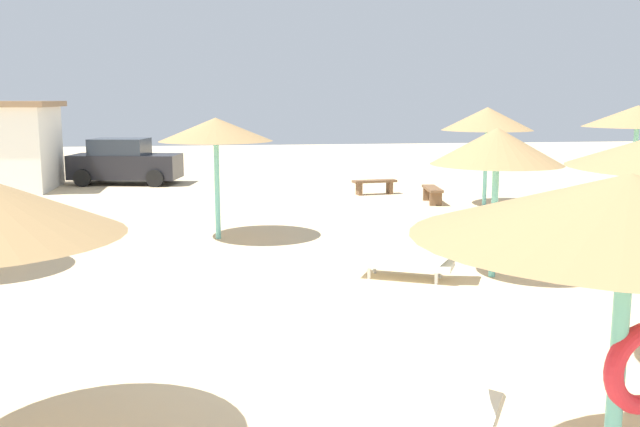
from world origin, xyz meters
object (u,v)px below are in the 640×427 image
at_px(parasol_8, 216,130).
at_px(bench_0, 374,184).
at_px(lounger_1, 584,198).
at_px(parasol_9, 487,119).
at_px(lounger_0, 412,261).
at_px(parasol_0, 497,147).
at_px(parked_car, 125,162).
at_px(parasol_4, 629,210).
at_px(parasol_1, 638,117).
at_px(bench_1, 432,192).

distance_m(parasol_8, bench_0, 8.84).
distance_m(parasol_8, lounger_1, 11.19).
bearing_deg(parasol_8, lounger_1, 14.80).
relative_size(parasol_9, lounger_0, 1.50).
height_order(parasol_0, lounger_1, parasol_0).
bearing_deg(lounger_0, parasol_0, -1.54).
xyz_separation_m(parasol_9, parked_car, (-11.37, 7.28, -1.77)).
bearing_deg(parasol_4, parked_car, 105.55).
bearing_deg(parked_car, parasol_9, -32.64).
height_order(parasol_1, parasol_9, parasol_1).
height_order(parasol_8, bench_1, parasol_8).
bearing_deg(lounger_0, bench_1, 70.17).
height_order(parasol_4, parasol_8, parasol_8).
relative_size(parasol_1, lounger_0, 1.54).
height_order(parasol_1, lounger_1, parasol_1).
xyz_separation_m(lounger_0, lounger_1, (7.21, 6.99, -0.00)).
bearing_deg(parasol_8, bench_1, 34.97).
relative_size(parasol_1, parasol_4, 1.00).
height_order(parasol_8, parked_car, parasol_8).
relative_size(lounger_0, bench_0, 1.27).
bearing_deg(parked_car, bench_1, -32.87).
xyz_separation_m(parasol_9, bench_0, (-2.68, 3.00, -2.25)).
relative_size(parasol_4, lounger_0, 1.54).
relative_size(parasol_4, bench_0, 1.96).
bearing_deg(parasol_0, parasol_1, 39.78).
height_order(parasol_0, bench_1, parasol_0).
bearing_deg(bench_0, parasol_8, -127.72).
distance_m(parasol_4, bench_0, 18.49).
bearing_deg(bench_1, lounger_0, -109.83).
bearing_deg(lounger_0, lounger_1, 44.15).
relative_size(parasol_0, parasol_9, 0.91).
bearing_deg(parasol_0, parasol_9, 69.14).
xyz_separation_m(parasol_1, bench_1, (-4.08, 4.02, -2.39)).
relative_size(parasol_0, parasol_4, 0.89).
height_order(parasol_8, lounger_0, parasol_8).
xyz_separation_m(parasol_0, bench_0, (0.37, 11.02, -2.00)).
distance_m(parasol_4, lounger_0, 7.55).
xyz_separation_m(parasol_4, parasol_8, (-2.82, 11.43, 0.08)).
bearing_deg(bench_1, parked_car, 147.13).
distance_m(parasol_4, lounger_1, 16.36).
height_order(parasol_1, bench_1, parasol_1).
bearing_deg(parasol_9, parasol_4, -108.57).
relative_size(parasol_9, bench_1, 1.92).
relative_size(parasol_0, parasol_1, 0.89).
height_order(parasol_9, lounger_0, parasol_9).
height_order(parasol_1, parasol_4, parasol_1).
distance_m(parasol_1, parasol_9, 4.21).
bearing_deg(lounger_0, parasol_9, 60.41).
xyz_separation_m(parasol_1, parasol_4, (-7.83, -12.01, -0.32)).
bearing_deg(parasol_1, lounger_1, 91.19).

